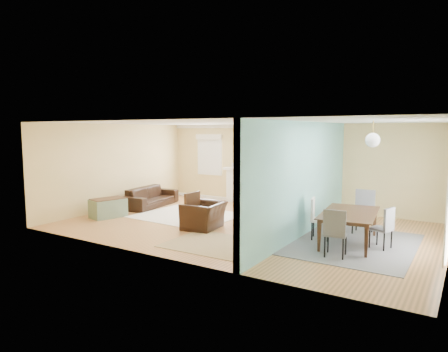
{
  "coord_description": "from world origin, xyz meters",
  "views": [
    {
      "loc": [
        4.77,
        -8.6,
        2.4
      ],
      "look_at": [
        -0.8,
        0.3,
        1.2
      ],
      "focal_mm": 32.0,
      "sensor_mm": 36.0,
      "label": 1
    }
  ],
  "objects": [
    {
      "name": "tv",
      "position": [
        1.19,
        1.61,
        1.1
      ],
      "size": [
        0.15,
        1.03,
        0.59
      ],
      "primitive_type": "imported",
      "rotation": [
        0.0,
        0.0,
        1.56
      ],
      "color": "black",
      "rests_on": "credenza"
    },
    {
      "name": "dining_chair_w",
      "position": [
        2.01,
        -0.17,
        0.54
      ],
      "size": [
        0.49,
        0.49,
        0.92
      ],
      "color": "white",
      "rests_on": "floor"
    },
    {
      "name": "wall_clock",
      "position": [
        -1.5,
        2.97,
        1.85
      ],
      "size": [
        0.7,
        0.07,
        0.7
      ],
      "color": "#462917",
      "rests_on": "wall_back"
    },
    {
      "name": "trunk",
      "position": [
        -3.75,
        -1.07,
        0.26
      ],
      "size": [
        0.78,
        1.03,
        0.53
      ],
      "color": "gray",
      "rests_on": "floor"
    },
    {
      "name": "wall_back",
      "position": [
        0.0,
        3.0,
        1.3
      ],
      "size": [
        9.0,
        0.02,
        2.6
      ],
      "primitive_type": "cube",
      "color": "tan",
      "rests_on": "ground"
    },
    {
      "name": "dining_chair_e",
      "position": [
        3.27,
        -0.18,
        0.5
      ],
      "size": [
        0.48,
        0.48,
        0.86
      ],
      "color": "slate",
      "rests_on": "floor"
    },
    {
      "name": "rug_grey",
      "position": [
        2.66,
        -0.16,
        0.01
      ],
      "size": [
        2.55,
        3.19,
        0.01
      ],
      "primitive_type": "cube",
      "color": "slate",
      "rests_on": "floor"
    },
    {
      "name": "rug_jute",
      "position": [
        0.24,
        -1.71,
        0.01
      ],
      "size": [
        2.03,
        1.67,
        0.01
      ],
      "primitive_type": "cube",
      "rotation": [
        0.0,
        0.0,
        0.02
      ],
      "color": "tan",
      "rests_on": "floor"
    },
    {
      "name": "window_left",
      "position": [
        -3.05,
        2.95,
        1.66
      ],
      "size": [
        1.05,
        0.13,
        1.42
      ],
      "color": "white",
      "rests_on": "wall_back"
    },
    {
      "name": "window_right",
      "position": [
        0.05,
        2.95,
        1.66
      ],
      "size": [
        1.05,
        0.13,
        1.42
      ],
      "color": "white",
      "rests_on": "wall_back"
    },
    {
      "name": "rug_cream",
      "position": [
        -1.99,
        0.23,
        0.01
      ],
      "size": [
        2.78,
        2.44,
        0.01
      ],
      "primitive_type": "cube",
      "rotation": [
        0.0,
        0.0,
        -0.05
      ],
      "color": "silver",
      "rests_on": "floor"
    },
    {
      "name": "garden_stool",
      "position": [
        1.25,
        0.64,
        0.24
      ],
      "size": [
        0.33,
        0.33,
        0.48
      ],
      "primitive_type": "cylinder",
      "color": "white",
      "rests_on": "floor"
    },
    {
      "name": "sofa",
      "position": [
        -3.85,
        0.78,
        0.31
      ],
      "size": [
        1.11,
        2.19,
        0.61
      ],
      "primitive_type": "imported",
      "rotation": [
        0.0,
        0.0,
        1.72
      ],
      "color": "black",
      "rests_on": "floor"
    },
    {
      "name": "dining_chair_n",
      "position": [
        2.67,
        0.85,
        0.6
      ],
      "size": [
        0.45,
        0.45,
        1.01
      ],
      "color": "slate",
      "rests_on": "floor"
    },
    {
      "name": "eames_chair",
      "position": [
        -0.74,
        -0.72,
        0.32
      ],
      "size": [
        0.98,
        1.09,
        0.65
      ],
      "primitive_type": "imported",
      "rotation": [
        0.0,
        0.0,
        -1.45
      ],
      "color": "black",
      "rests_on": "floor"
    },
    {
      "name": "dining_table",
      "position": [
        2.66,
        -0.16,
        0.34
      ],
      "size": [
        1.29,
        2.04,
        0.68
      ],
      "primitive_type": "imported",
      "rotation": [
        0.0,
        0.0,
        1.69
      ],
      "color": "#462917",
      "rests_on": "floor"
    },
    {
      "name": "partition",
      "position": [
        1.51,
        0.28,
        1.36
      ],
      "size": [
        0.17,
        6.0,
        2.6
      ],
      "color": "tan",
      "rests_on": "ground"
    },
    {
      "name": "credenza",
      "position": [
        1.2,
        1.61,
        0.4
      ],
      "size": [
        0.54,
        1.6,
        0.8
      ],
      "color": "olive",
      "rests_on": "floor"
    },
    {
      "name": "pendant",
      "position": [
        3.0,
        0.0,
        2.2
      ],
      "size": [
        0.3,
        0.3,
        0.55
      ],
      "color": "gold",
      "rests_on": "ceiling"
    },
    {
      "name": "floor",
      "position": [
        0.0,
        0.0,
        0.0
      ],
      "size": [
        9.0,
        9.0,
        0.0
      ],
      "primitive_type": "plane",
      "color": "#936338",
      "rests_on": "ground"
    },
    {
      "name": "potted_plant",
      "position": [
        1.25,
        0.64,
        0.71
      ],
      "size": [
        0.53,
        0.53,
        0.45
      ],
      "primitive_type": "imported",
      "rotation": [
        0.0,
        0.0,
        5.45
      ],
      "color": "#337F33",
      "rests_on": "garden_stool"
    },
    {
      "name": "dining_chair_s",
      "position": [
        2.65,
        -1.2,
        0.55
      ],
      "size": [
        0.46,
        0.46,
        0.94
      ],
      "color": "slate",
      "rests_on": "floor"
    },
    {
      "name": "fireplace",
      "position": [
        -1.5,
        2.88,
        0.6
      ],
      "size": [
        1.7,
        0.3,
        1.17
      ],
      "color": "white",
      "rests_on": "ground"
    },
    {
      "name": "green_chair",
      "position": [
        -0.08,
        2.15,
        0.31
      ],
      "size": [
        0.91,
        0.92,
        0.62
      ],
      "primitive_type": "imported",
      "rotation": [
        0.0,
        0.0,
        2.62
      ],
      "color": "#017254",
      "rests_on": "floor"
    },
    {
      "name": "ceiling",
      "position": [
        0.0,
        0.0,
        2.6
      ],
      "size": [
        9.0,
        6.0,
        0.02
      ],
      "primitive_type": "cube",
      "color": "white",
      "rests_on": "wall_back"
    },
    {
      "name": "wall_left",
      "position": [
        -4.5,
        0.0,
        1.3
      ],
      "size": [
        0.02,
        6.0,
        2.6
      ],
      "primitive_type": "cube",
      "color": "tan",
      "rests_on": "ground"
    },
    {
      "name": "wall_front",
      "position": [
        0.0,
        -3.0,
        1.3
      ],
      "size": [
        9.0,
        0.02,
        2.6
      ],
      "primitive_type": "cube",
      "color": "tan",
      "rests_on": "ground"
    }
  ]
}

